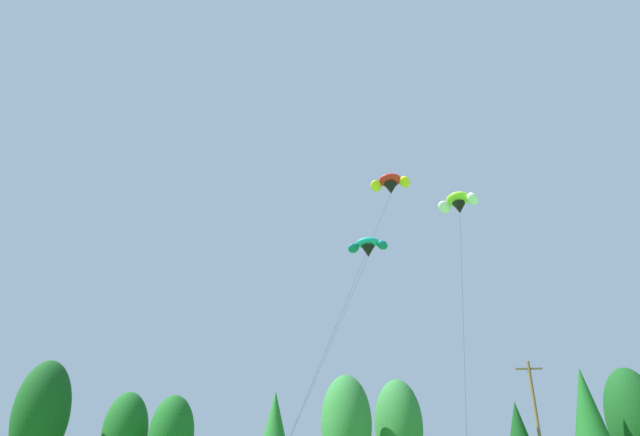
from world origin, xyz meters
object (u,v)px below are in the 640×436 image
parafoil_kite_far_teal (368,247)px  utility_pole (538,429)px  parafoil_kite_high_red_yellow (390,184)px  parafoil_kite_mid_lime_white (458,203)px

parafoil_kite_far_teal → utility_pole: bearing=13.6°
parafoil_kite_high_red_yellow → parafoil_kite_mid_lime_white: (4.81, -4.49, -4.35)m
utility_pole → parafoil_kite_far_teal: (-13.04, -3.16, 14.96)m
parafoil_kite_high_red_yellow → parafoil_kite_mid_lime_white: parafoil_kite_high_red_yellow is taller
parafoil_kite_mid_lime_white → parafoil_kite_high_red_yellow: bearing=137.0°
utility_pole → parafoil_kite_mid_lime_white: 19.50m
parafoil_kite_high_red_yellow → parafoil_kite_far_teal: (-2.19, 2.71, -4.77)m
parafoil_kite_high_red_yellow → parafoil_kite_mid_lime_white: 7.89m
utility_pole → parafoil_kite_high_red_yellow: 23.27m
parafoil_kite_high_red_yellow → parafoil_kite_far_teal: parafoil_kite_high_red_yellow is taller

